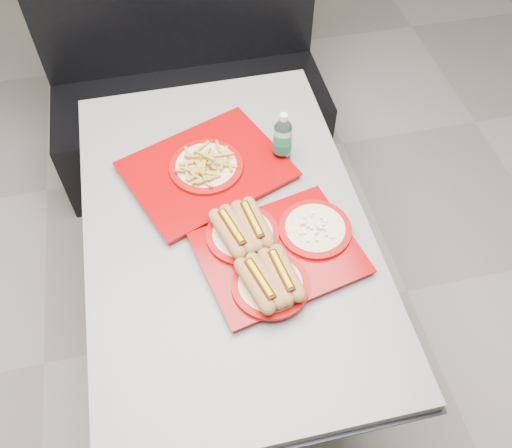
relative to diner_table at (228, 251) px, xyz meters
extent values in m
plane|color=gray|center=(0.00, 0.00, -0.58)|extent=(6.00, 6.00, 0.00)
cylinder|color=black|center=(0.00, 0.00, -0.56)|extent=(0.52, 0.52, 0.05)
cylinder|color=black|center=(0.00, 0.00, -0.20)|extent=(0.11, 0.11, 0.66)
cube|color=black|center=(0.00, 0.00, 0.12)|extent=(0.92, 1.42, 0.01)
cube|color=gray|center=(0.00, 0.00, 0.15)|extent=(0.90, 1.40, 0.04)
cube|color=black|center=(0.00, 1.02, -0.36)|extent=(1.30, 0.55, 0.45)
cube|color=#860305|center=(0.14, -0.16, 0.17)|extent=(0.52, 0.45, 0.02)
cube|color=#860305|center=(0.14, -0.16, 0.19)|extent=(0.54, 0.46, 0.01)
cylinder|color=#940504|center=(0.08, -0.27, 0.20)|extent=(0.23, 0.23, 0.01)
cylinder|color=silver|center=(0.08, -0.27, 0.20)|extent=(0.19, 0.19, 0.01)
cylinder|color=#940504|center=(0.04, -0.08, 0.20)|extent=(0.23, 0.23, 0.01)
cylinder|color=silver|center=(0.04, -0.08, 0.20)|extent=(0.19, 0.19, 0.01)
cylinder|color=#940504|center=(0.27, -0.11, 0.20)|extent=(0.23, 0.23, 0.01)
cylinder|color=silver|center=(0.27, -0.11, 0.20)|extent=(0.19, 0.19, 0.01)
cube|color=#860305|center=(-0.02, 0.22, 0.18)|extent=(0.61, 0.55, 0.02)
cube|color=#860305|center=(-0.02, 0.22, 0.19)|extent=(0.63, 0.56, 0.01)
cylinder|color=#940504|center=(-0.02, 0.22, 0.20)|extent=(0.25, 0.25, 0.01)
cylinder|color=silver|center=(-0.02, 0.22, 0.21)|extent=(0.21, 0.21, 0.01)
cylinder|color=silver|center=(0.24, 0.23, 0.24)|extent=(0.06, 0.06, 0.15)
cylinder|color=#165A3D|center=(0.24, 0.23, 0.23)|extent=(0.07, 0.07, 0.04)
cone|color=silver|center=(0.24, 0.23, 0.33)|extent=(0.06, 0.06, 0.03)
cylinder|color=silver|center=(0.24, 0.23, 0.36)|extent=(0.03, 0.03, 0.02)
camera|label=1|loc=(-0.13, -1.04, 1.56)|focal=38.00mm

